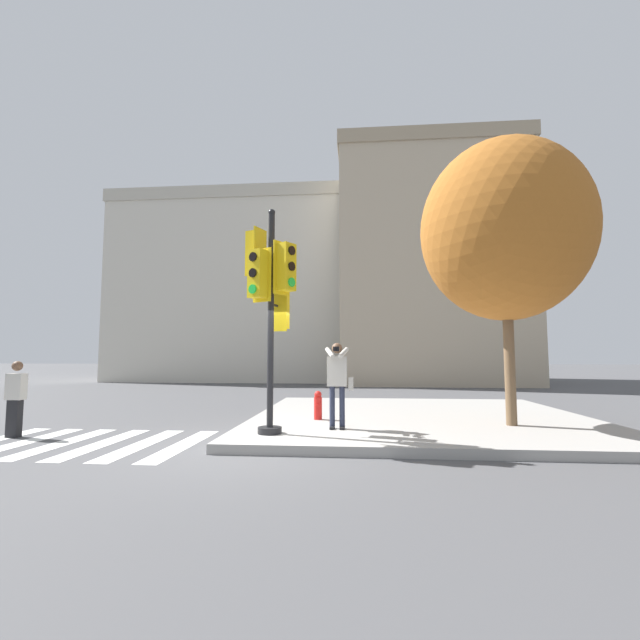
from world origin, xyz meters
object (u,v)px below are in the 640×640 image
pedestrian_distant (16,397)px  street_tree (505,231)px  traffic_signal_pole (270,291)px  person_photographer (338,377)px  fire_hydrant (318,405)px

pedestrian_distant → street_tree: size_ratio=0.25×
pedestrian_distant → street_tree: 10.82m
traffic_signal_pole → person_photographer: (1.28, 0.65, -1.67)m
traffic_signal_pole → person_photographer: traffic_signal_pole is taller
traffic_signal_pole → pedestrian_distant: 5.62m
person_photographer → street_tree: bearing=11.6°
traffic_signal_pole → street_tree: (4.91, 1.39, 1.48)m
pedestrian_distant → street_tree: (10.14, 1.28, 3.56)m
person_photographer → street_tree: street_tree is taller
person_photographer → pedestrian_distant: size_ratio=1.13×
traffic_signal_pole → street_tree: street_tree is taller
fire_hydrant → pedestrian_distant: bearing=-163.7°
person_photographer → pedestrian_distant: (-6.50, -0.54, -0.40)m
person_photographer → pedestrian_distant: person_photographer is taller
traffic_signal_pole → pedestrian_distant: traffic_signal_pole is taller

